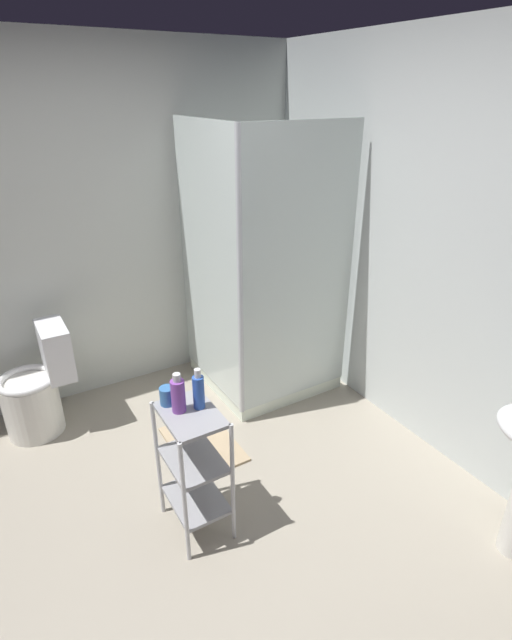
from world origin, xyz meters
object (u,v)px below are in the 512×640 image
Objects in this scene: toilet at (38,390)px; rinse_cup at (167,396)px; storage_cart at (193,462)px; bath_mat at (203,444)px; conditioner_bottle_purple at (178,395)px; shampoo_bottle_blue at (199,391)px; shower_stall at (259,334)px.

rinse_cup is (1.18, 0.51, 0.47)m from toilet.
storage_cart is 0.38m from rinse_cup.
bath_mat is at bearing 152.40° from storage_cart.
bath_mat is at bearing 147.56° from conditioner_bottle_purple.
storage_cart is 1.23× the size of bath_mat.
shampoo_bottle_blue is 2.32× the size of rinse_cup.
toilet is 8.12× the size of rinse_cup.
rinse_cup reaches higher than storage_cart.
conditioner_bottle_purple reaches higher than storage_cart.
shower_stall reaches higher than toilet.
toilet is 1.53m from shampoo_bottle_blue.
shower_stall is 1.42m from rinse_cup.
storage_cart is (1.01, -1.00, -0.03)m from shower_stall.
storage_cart is 0.40m from shampoo_bottle_blue.
shower_stall is 21.36× the size of rinse_cup.
toilet is 1.18m from bath_mat.
storage_cart is 0.40m from conditioner_bottle_purple.
rinse_cup is at bearing -162.46° from conditioner_bottle_purple.
conditioner_bottle_purple is 1.04m from bath_mat.
shampoo_bottle_blue is at bearing -23.45° from bath_mat.
conditioner_bottle_purple reaches higher than bath_mat.
rinse_cup reaches higher than toilet.
rinse_cup is at bearing -131.00° from shampoo_bottle_blue.
shower_stall is at bearing 136.37° from shampoo_bottle_blue.
conditioner_bottle_purple is (-0.05, -0.04, 0.40)m from storage_cart.
toilet is 1.37m from rinse_cup.
storage_cart is (1.31, 0.57, 0.12)m from toilet.
conditioner_bottle_purple is (1.27, 0.53, 0.52)m from toilet.
conditioner_bottle_purple is at bearing -32.44° from bath_mat.
shower_stall reaches higher than conditioner_bottle_purple.
bath_mat is at bearing -58.34° from shower_stall.
rinse_cup is 0.97m from bath_mat.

